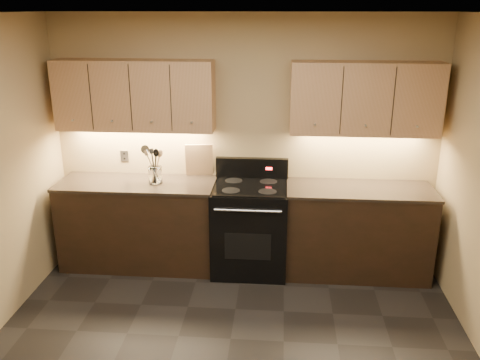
% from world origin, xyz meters
% --- Properties ---
extents(ceiling, '(4.00, 4.00, 0.00)m').
position_xyz_m(ceiling, '(0.00, 0.00, 2.60)').
color(ceiling, silver).
rests_on(ceiling, wall_back).
extents(wall_back, '(4.00, 0.04, 2.60)m').
position_xyz_m(wall_back, '(0.00, 2.00, 1.30)').
color(wall_back, '#9B805B').
rests_on(wall_back, ground).
extents(counter_left, '(1.62, 0.62, 0.93)m').
position_xyz_m(counter_left, '(-1.10, 1.70, 0.47)').
color(counter_left, black).
rests_on(counter_left, ground).
extents(counter_right, '(1.46, 0.62, 0.93)m').
position_xyz_m(counter_right, '(1.18, 1.70, 0.47)').
color(counter_right, black).
rests_on(counter_right, ground).
extents(stove, '(0.76, 0.68, 1.14)m').
position_xyz_m(stove, '(0.08, 1.68, 0.48)').
color(stove, black).
rests_on(stove, ground).
extents(upper_cab_left, '(1.60, 0.30, 0.70)m').
position_xyz_m(upper_cab_left, '(-1.10, 1.85, 1.80)').
color(upper_cab_left, tan).
rests_on(upper_cab_left, wall_back).
extents(upper_cab_right, '(1.44, 0.30, 0.70)m').
position_xyz_m(upper_cab_right, '(1.18, 1.85, 1.80)').
color(upper_cab_right, tan).
rests_on(upper_cab_right, wall_back).
extents(outlet_plate, '(0.08, 0.01, 0.12)m').
position_xyz_m(outlet_plate, '(-1.30, 1.99, 1.12)').
color(outlet_plate, '#B2B5BA').
rests_on(outlet_plate, wall_back).
extents(utensil_crock, '(0.18, 0.18, 0.17)m').
position_xyz_m(utensil_crock, '(-0.90, 1.70, 1.01)').
color(utensil_crock, white).
rests_on(utensil_crock, counter_left).
extents(cutting_board, '(0.30, 0.13, 0.36)m').
position_xyz_m(cutting_board, '(-0.48, 1.95, 1.11)').
color(cutting_board, tan).
rests_on(cutting_board, counter_left).
extents(wooden_spoon, '(0.16, 0.11, 0.34)m').
position_xyz_m(wooden_spoon, '(-0.92, 1.70, 1.11)').
color(wooden_spoon, tan).
rests_on(wooden_spoon, utensil_crock).
extents(black_spoon, '(0.11, 0.11, 0.36)m').
position_xyz_m(black_spoon, '(-0.91, 1.71, 1.12)').
color(black_spoon, black).
rests_on(black_spoon, utensil_crock).
extents(black_turner, '(0.15, 0.18, 0.36)m').
position_xyz_m(black_turner, '(-0.89, 1.69, 1.12)').
color(black_turner, black).
rests_on(black_turner, utensil_crock).
extents(steel_spatula, '(0.24, 0.11, 0.37)m').
position_xyz_m(steel_spatula, '(-0.86, 1.72, 1.12)').
color(steel_spatula, silver).
rests_on(steel_spatula, utensil_crock).
extents(steel_skimmer, '(0.22, 0.15, 0.39)m').
position_xyz_m(steel_skimmer, '(-0.87, 1.68, 1.13)').
color(steel_skimmer, silver).
rests_on(steel_skimmer, utensil_crock).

